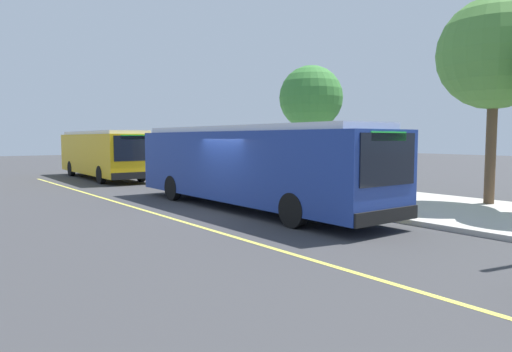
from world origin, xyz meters
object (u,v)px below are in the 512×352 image
Objects in this scene: transit_bus_main at (249,163)px; transit_bus_second at (103,153)px; pedestrian_commuter at (370,179)px; route_sign_post at (345,154)px; waiting_bench at (345,182)px.

transit_bus_main and transit_bus_second have the same top height.
transit_bus_second reaches higher than pedestrian_commuter.
transit_bus_main and route_sign_post have the same top height.
waiting_bench is (15.37, 5.00, -0.98)m from transit_bus_second.
pedestrian_commuter is at bearing 42.83° from transit_bus_main.
transit_bus_second is 18.75m from pedestrian_commuter.
route_sign_post is 1.22m from pedestrian_commuter.
route_sign_post is at bearing -148.36° from pedestrian_commuter.
transit_bus_main is 1.15× the size of transit_bus_second.
route_sign_post reaches higher than waiting_bench.
transit_bus_main is at bearing -137.17° from pedestrian_commuter.
route_sign_post is at bearing 7.33° from transit_bus_second.
route_sign_post is (17.79, 2.29, 0.34)m from transit_bus_second.
pedestrian_commuter is (18.54, 2.75, -0.50)m from transit_bus_second.
transit_bus_main reaches higher than pedestrian_commuter.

